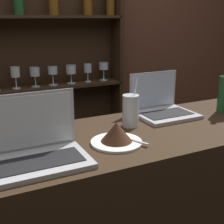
% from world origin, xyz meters
% --- Properties ---
extents(back_wall, '(7.00, 0.06, 2.70)m').
position_xyz_m(back_wall, '(0.00, 1.43, 1.35)').
color(back_wall, brown).
rests_on(back_wall, ground_plane).
extents(back_shelf, '(1.30, 0.18, 1.92)m').
position_xyz_m(back_shelf, '(-0.11, 1.35, 1.01)').
color(back_shelf, '#332114').
rests_on(back_shelf, ground_plane).
extents(laptop_near, '(0.34, 0.23, 0.24)m').
position_xyz_m(laptop_near, '(-0.38, 0.20, 1.09)').
color(laptop_near, '#ADADB2').
rests_on(laptop_near, bar_counter).
extents(laptop_far, '(0.29, 0.25, 0.21)m').
position_xyz_m(laptop_far, '(0.33, 0.46, 1.08)').
color(laptop_far, '#ADADB2').
rests_on(laptop_far, bar_counter).
extents(cake_plate, '(0.21, 0.21, 0.09)m').
position_xyz_m(cake_plate, '(-0.06, 0.21, 1.08)').
color(cake_plate, white).
rests_on(cake_plate, bar_counter).
extents(water_glass, '(0.08, 0.08, 0.23)m').
position_xyz_m(water_glass, '(0.10, 0.37, 1.11)').
color(water_glass, silver).
rests_on(water_glass, bar_counter).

